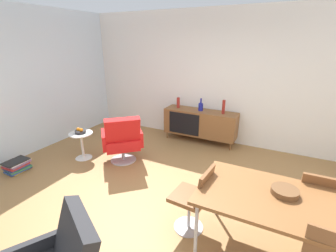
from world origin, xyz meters
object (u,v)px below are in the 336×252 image
lounge_chair_red (122,139)px  vase_sculptural_dark (201,107)px  vase_cobalt (224,107)px  fruit_bowl (80,131)px  sideboard (200,123)px  vase_ceramic_small (178,103)px  side_table_round (82,143)px  wooden_bowl_on_table (285,191)px  dining_table (282,203)px  dining_chair_near_window (194,197)px  magazine_stack (17,166)px  dining_chair_back_right (315,200)px

lounge_chair_red → vase_sculptural_dark: bearing=59.4°
vase_cobalt → fruit_bowl: (-2.23, -1.81, -0.31)m
sideboard → vase_ceramic_small: size_ratio=6.83×
side_table_round → fruit_bowl: fruit_bowl is taller
wooden_bowl_on_table → fruit_bowl: bearing=169.0°
dining_table → side_table_round: (-3.48, 0.77, -0.38)m
lounge_chair_red → fruit_bowl: size_ratio=4.73×
sideboard → vase_ceramic_small: vase_ceramic_small is taller
sideboard → dining_chair_near_window: size_ratio=1.87×
dining_table → dining_chair_near_window: size_ratio=1.87×
vase_ceramic_small → dining_table: (2.28, -2.57, -0.14)m
sideboard → magazine_stack: bearing=-131.7°
dining_table → wooden_bowl_on_table: wooden_bowl_on_table is taller
lounge_chair_red → sideboard: bearing=59.3°
dining_chair_near_window → lounge_chair_red: bearing=150.8°
vase_sculptural_dark → lounge_chair_red: 1.87m
side_table_round → magazine_stack: (-0.66, -0.89, -0.22)m
dining_table → fruit_bowl: dining_table is taller
vase_ceramic_small → wooden_bowl_on_table: (2.29, -2.48, -0.07)m
dining_chair_back_right → vase_ceramic_small: bearing=142.6°
wooden_bowl_on_table → dining_chair_near_window: 0.95m
lounge_chair_red → side_table_round: bearing=-164.3°
vase_sculptural_dark → magazine_stack: 3.68m
vase_ceramic_small → wooden_bowl_on_table: size_ratio=0.90×
vase_sculptural_dark → vase_ceramic_small: bearing=180.0°
vase_ceramic_small → dining_chair_near_window: (1.39, -2.58, -0.37)m
fruit_bowl → lounge_chair_red: bearing=15.9°
dining_chair_back_right → side_table_round: size_ratio=1.65×
dining_table → wooden_bowl_on_table: bearing=84.5°
vase_sculptural_dark → sideboard: bearing=-28.7°
dining_chair_back_right → fruit_bowl: dining_chair_back_right is taller
dining_table → lounge_chair_red: bearing=159.6°
dining_chair_back_right → magazine_stack: bearing=-171.4°
vase_ceramic_small → side_table_round: 2.22m
magazine_stack → vase_cobalt: bearing=43.0°
dining_table → lounge_chair_red: (-2.68, 0.99, -0.23)m
vase_sculptural_dark → lounge_chair_red: vase_sculptural_dark is taller
side_table_round → vase_cobalt: bearing=39.0°
sideboard → lounge_chair_red: lounge_chair_red is taller
lounge_chair_red → side_table_round: lounge_chair_red is taller
vase_sculptural_dark → vase_ceramic_small: (-0.54, 0.00, 0.03)m
vase_sculptural_dark → side_table_round: vase_sculptural_dark is taller
wooden_bowl_on_table → fruit_bowl: size_ratio=1.30×
sideboard → dining_chair_back_right: 2.90m
vase_cobalt → dining_chair_near_window: size_ratio=0.34×
dining_table → side_table_round: bearing=167.5°
dining_chair_back_right → lounge_chair_red: 3.06m
side_table_round → wooden_bowl_on_table: bearing=-11.0°
vase_sculptural_dark → dining_chair_near_window: (0.86, -2.58, -0.34)m
sideboard → wooden_bowl_on_table: wooden_bowl_on_table is taller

